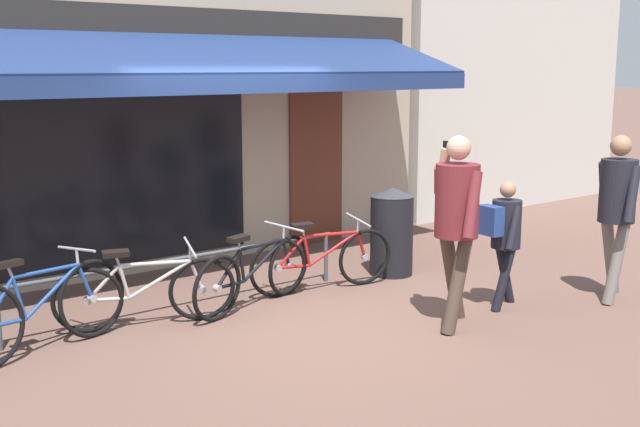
# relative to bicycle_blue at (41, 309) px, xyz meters

# --- Properties ---
(ground_plane) EXTENTS (160.00, 160.00, 0.00)m
(ground_plane) POSITION_rel_bicycle_blue_xyz_m (2.38, -0.56, -0.39)
(ground_plane) COLOR brown
(shop_front) EXTENTS (8.98, 4.45, 6.00)m
(shop_front) POSITION_rel_bicycle_blue_xyz_m (1.84, 3.45, 2.60)
(shop_front) COLOR tan
(shop_front) RESTS_ON ground_plane
(neighbour_building) EXTENTS (5.29, 4.00, 5.76)m
(neighbour_building) POSITION_rel_bicycle_blue_xyz_m (9.18, 3.97, 2.49)
(neighbour_building) COLOR beige
(neighbour_building) RESTS_ON ground_plane
(bike_rack_rail) EXTENTS (3.73, 0.04, 0.57)m
(bike_rack_rail) POSITION_rel_bicycle_blue_xyz_m (1.54, 0.28, 0.09)
(bike_rack_rail) COLOR #47494F
(bike_rack_rail) RESTS_ON ground_plane
(bicycle_blue) EXTENTS (1.73, 0.65, 0.86)m
(bicycle_blue) POSITION_rel_bicycle_blue_xyz_m (0.00, 0.00, 0.00)
(bicycle_blue) COLOR black
(bicycle_blue) RESTS_ON ground_plane
(bicycle_silver) EXTENTS (1.67, 0.77, 0.81)m
(bicycle_silver) POSITION_rel_bicycle_blue_xyz_m (1.00, 0.05, -0.04)
(bicycle_silver) COLOR black
(bicycle_silver) RESTS_ON ground_plane
(bicycle_black) EXTENTS (1.74, 0.62, 0.81)m
(bicycle_black) POSITION_rel_bicycle_blue_xyz_m (2.15, -0.06, -0.03)
(bicycle_black) COLOR black
(bicycle_black) RESTS_ON ground_plane
(bicycle_red) EXTENTS (1.71, 0.61, 0.81)m
(bicycle_red) POSITION_rel_bicycle_blue_xyz_m (3.06, -0.02, -0.03)
(bicycle_red) COLOR black
(bicycle_red) RESTS_ON ground_plane
(pedestrian_adult) EXTENTS (0.61, 0.73, 1.82)m
(pedestrian_adult) POSITION_rel_bicycle_blue_xyz_m (3.31, -1.70, 0.72)
(pedestrian_adult) COLOR #47382D
(pedestrian_adult) RESTS_ON ground_plane
(pedestrian_child) EXTENTS (0.54, 0.43, 1.31)m
(pedestrian_child) POSITION_rel_bicycle_blue_xyz_m (4.14, -1.60, 0.42)
(pedestrian_child) COLOR black
(pedestrian_child) RESTS_ON ground_plane
(pedestrian_second_adult) EXTENTS (0.59, 0.61, 1.75)m
(pedestrian_second_adult) POSITION_rel_bicycle_blue_xyz_m (5.30, -2.13, 0.67)
(pedestrian_second_adult) COLOR slate
(pedestrian_second_adult) RESTS_ON ground_plane
(litter_bin) EXTENTS (0.51, 0.51, 1.04)m
(litter_bin) POSITION_rel_bicycle_blue_xyz_m (4.17, 0.05, 0.13)
(litter_bin) COLOR black
(litter_bin) RESTS_ON ground_plane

